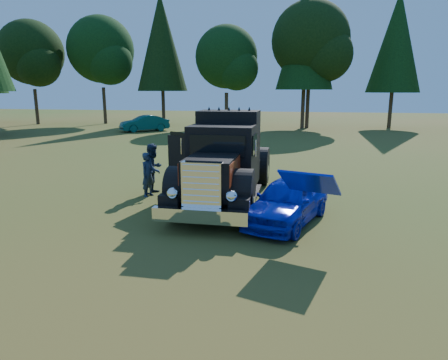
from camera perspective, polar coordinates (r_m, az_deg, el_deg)
ground at (r=11.69m, az=-6.76°, el=-5.76°), size 120.00×120.00×0.00m
treeline at (r=38.69m, az=4.04°, el=18.72°), size 72.10×24.04×13.85m
diamond_t_truck at (r=13.21m, az=-0.00°, el=2.23°), size 3.25×7.16×3.00m
hotrod_coupe at (r=11.41m, az=9.11°, el=-2.88°), size 2.64×4.29×1.89m
spectator_near at (r=14.29m, az=-10.82°, el=0.76°), size 0.55×0.66×1.56m
spectator_far at (r=14.63m, az=-10.02°, el=1.60°), size 0.88×1.02×1.82m
distant_teal_car at (r=37.31m, az=-11.29°, el=7.94°), size 4.29×3.95×1.43m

